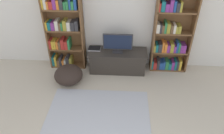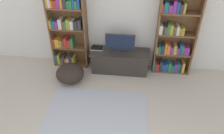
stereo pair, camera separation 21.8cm
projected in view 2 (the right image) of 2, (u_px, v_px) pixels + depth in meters
The scene contains 8 objects.
wall_back at pixel (117, 15), 5.01m from camera, with size 8.80×0.06×2.60m.
bookshelf_left at pixel (67, 29), 5.16m from camera, with size 0.87×0.30×1.98m.
bookshelf_right at pixel (174, 37), 4.97m from camera, with size 0.87×0.30×1.98m.
tv_stand at pixel (120, 61), 5.33m from camera, with size 1.41×0.54×0.53m.
television at pixel (120, 43), 5.02m from camera, with size 0.68×0.16×0.47m.
laptop at pixel (97, 48), 5.30m from camera, with size 0.30×0.23×0.03m.
area_rug at pixel (94, 124), 4.05m from camera, with size 1.99×1.92×0.02m.
beanbag_ottoman at pixel (70, 73), 5.01m from camera, with size 0.64×0.64×0.41m, color #2D231E.
Camera 2 is at (0.46, -0.53, 3.21)m, focal length 35.00 mm.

